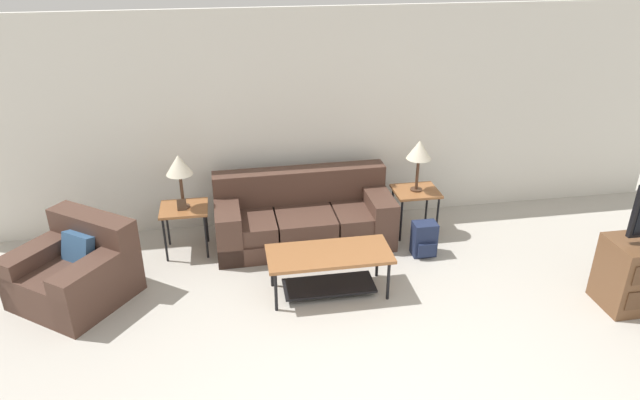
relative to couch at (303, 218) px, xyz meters
The scene contains 10 objects.
wall_back 1.20m from the couch, 64.02° to the left, with size 9.05×0.06×2.60m.
couch is the anchor object (origin of this frame).
armchair 2.51m from the couch, 162.61° to the right, with size 1.34×1.33×0.80m.
coffee_table 1.11m from the couch, 84.81° to the right, with size 1.24×0.54×0.47m.
side_table_left 1.36m from the couch, behind, with size 0.53×0.45×0.56m.
side_table_right 1.37m from the couch, ahead, with size 0.53×0.45×0.56m.
table_lamp_left 1.55m from the couch, behind, with size 0.29×0.29×0.62m.
table_lamp_right 1.55m from the couch, ahead, with size 0.29×0.29×0.62m.
backpack 1.41m from the couch, 22.98° to the right, with size 0.26×0.27×0.40m.
picture_frame 1.40m from the couch, behind, with size 0.10×0.04×0.13m.
Camera 1 is at (-1.10, -2.62, 3.40)m, focal length 32.00 mm.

